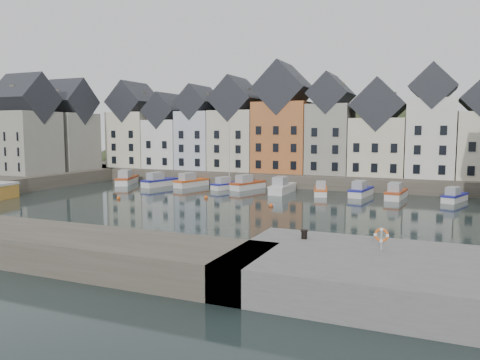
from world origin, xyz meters
The scene contains 19 objects.
ground centered at (0.00, 0.00, 0.00)m, with size 260.00×260.00×0.00m, color black.
far_quay centered at (0.00, 30.00, 1.00)m, with size 90.00×16.00×2.00m, color #4B4639.
near_quay centered at (22.00, -20.00, 1.00)m, with size 18.00×10.00×2.00m, color #60605E.
hillside centered at (0.02, 56.00, -17.96)m, with size 153.60×70.40×64.00m.
far_terrace centered at (3.21, 28.00, 8.88)m, with size 72.37×8.16×17.78m.
left_terrace centered at (-36.00, 13.50, 8.88)m, with size 7.65×17.00×15.69m.
mooring_buoys centered at (-4.00, 5.33, 0.15)m, with size 20.50×5.50×0.50m.
boat_a centered at (-23.30, 17.16, 0.79)m, with size 4.51×7.23×2.66m.
boat_b centered at (-16.94, 16.91, 0.74)m, with size 3.31×6.75×2.48m.
boat_c centered at (-12.07, 18.44, 0.73)m, with size 3.39×6.65×2.45m.
boat_d centered at (-5.66, 17.85, 0.67)m, with size 3.42×5.64×10.32m.
boat_e centered at (-2.64, 18.85, 0.73)m, with size 3.77×6.70×2.46m.
boat_f centered at (3.49, 16.78, 0.78)m, with size 2.14×6.82×2.61m.
boat_g centered at (8.98, 16.93, 0.64)m, with size 2.93×5.85×2.15m.
boat_h centered at (14.13, 18.13, 0.70)m, with size 2.65×6.28×2.34m.
boat_i centered at (18.71, 17.30, 0.71)m, with size 2.52×6.34×2.37m.
boat_j centered at (25.57, 17.55, 0.62)m, with size 3.35×5.67×2.08m.
mooring_bollard centered at (16.07, -17.38, 2.31)m, with size 0.48×0.48×0.56m.
life_ring_post centered at (20.85, -18.49, 2.86)m, with size 0.80×0.17×1.30m.
Camera 1 is at (23.68, -45.44, 8.76)m, focal length 35.00 mm.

